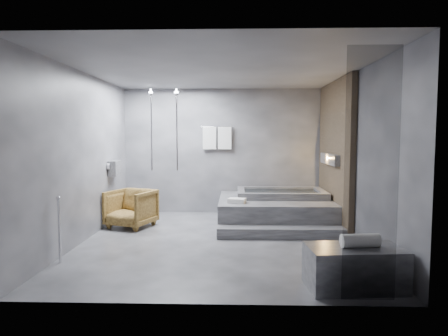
{
  "coord_description": "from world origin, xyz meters",
  "views": [
    {
      "loc": [
        0.28,
        -6.52,
        1.75
      ],
      "look_at": [
        0.07,
        0.3,
        1.2
      ],
      "focal_mm": 32.0,
      "sensor_mm": 36.0,
      "label": 1
    }
  ],
  "objects": [
    {
      "name": "tub_step",
      "position": [
        1.05,
        0.27,
        0.09
      ],
      "size": [
        2.2,
        0.36,
        0.18
      ],
      "primitive_type": "cube",
      "color": "#39393B",
      "rests_on": "ground"
    },
    {
      "name": "driftwood_chair",
      "position": [
        -1.74,
        0.99,
        0.36
      ],
      "size": [
        1.0,
        1.02,
        0.72
      ],
      "primitive_type": "imported",
      "rotation": [
        0.0,
        0.0,
        -0.36
      ],
      "color": "#442E11",
      "rests_on": "ground"
    },
    {
      "name": "tub_deck",
      "position": [
        1.05,
        1.45,
        0.25
      ],
      "size": [
        2.2,
        2.0,
        0.5
      ],
      "primitive_type": "cube",
      "color": "#39393B",
      "rests_on": "ground"
    },
    {
      "name": "deck_towel",
      "position": [
        0.29,
        0.86,
        0.54
      ],
      "size": [
        0.36,
        0.3,
        0.08
      ],
      "primitive_type": "cube",
      "rotation": [
        0.0,
        0.0,
        -0.24
      ],
      "color": "silver",
      "rests_on": "tub_deck"
    },
    {
      "name": "rolled_towel",
      "position": [
        1.69,
        -2.02,
        0.56
      ],
      "size": [
        0.45,
        0.21,
        0.16
      ],
      "primitive_type": "cylinder",
      "rotation": [
        0.0,
        1.57,
        0.11
      ],
      "color": "white",
      "rests_on": "concrete_bench"
    },
    {
      "name": "room",
      "position": [
        0.4,
        0.24,
        1.73
      ],
      "size": [
        5.0,
        5.04,
        2.82
      ],
      "color": "#333336",
      "rests_on": "ground"
    },
    {
      "name": "concrete_bench",
      "position": [
        1.64,
        -2.01,
        0.24
      ],
      "size": [
        1.12,
        0.68,
        0.48
      ],
      "primitive_type": "cube",
      "rotation": [
        0.0,
        0.0,
        0.09
      ],
      "color": "#313134",
      "rests_on": "ground"
    }
  ]
}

